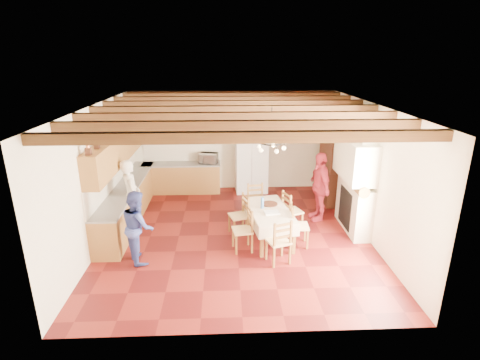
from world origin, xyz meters
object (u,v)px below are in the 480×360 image
microwave (209,158)px  person_man (131,196)px  chair_end_far (256,204)px  chair_right_far (292,210)px  person_woman_red (319,186)px  hutch (332,164)px  dining_table (269,213)px  chair_end_near (278,241)px  person_woman_blue (138,226)px  chair_left_near (242,229)px  chair_left_far (239,215)px  chair_right_near (299,225)px  refrigerator (251,161)px

microwave → person_man: bearing=-110.7°
person_man → chair_end_far: bearing=-108.2°
chair_right_far → person_woman_red: 1.02m
hutch → person_woman_red: bearing=-119.5°
dining_table → chair_end_near: 1.01m
chair_end_far → person_man: (-2.97, -0.33, 0.39)m
hutch → person_woman_blue: size_ratio=1.48×
chair_right_far → person_woman_blue: 3.59m
chair_left_near → person_woman_red: person_woman_red is taller
chair_right_far → microwave: bearing=16.5°
dining_table → microwave: bearing=114.5°
person_woman_red → person_man: bearing=-92.0°
hutch → chair_left_far: size_ratio=2.30×
chair_left_near → chair_right_near: same height
refrigerator → dining_table: size_ratio=1.06×
person_man → microwave: bearing=-58.3°
chair_right_near → chair_end_near: same height
person_woman_blue → hutch: bearing=-81.9°
person_woman_blue → chair_end_far: bearing=-80.1°
refrigerator → chair_end_near: bearing=-90.4°
hutch → chair_end_near: 3.83m
person_woman_blue → chair_right_far: bearing=-93.5°
microwave → chair_right_near: bearing=-46.3°
hutch → chair_right_far: 2.33m
chair_left_far → person_woman_red: size_ratio=0.55×
chair_left_near → chair_left_far: bearing=174.6°
chair_right_far → microwave: microwave is taller
chair_end_near → person_woman_blue: size_ratio=0.64×
chair_right_far → person_woman_red: (0.76, 0.56, 0.39)m
chair_right_near → dining_table: bearing=67.2°
person_woman_red → chair_left_near: bearing=-60.3°
refrigerator → person_man: bearing=-142.9°
refrigerator → chair_right_near: bearing=-81.0°
chair_end_near → chair_end_far: (-0.28, 1.94, 0.00)m
refrigerator → person_woman_blue: refrigerator is taller
refrigerator → chair_left_near: 3.73m
chair_right_near → chair_right_far: bearing=4.2°
chair_left_near → person_woman_red: size_ratio=0.55×
chair_right_near → microwave: microwave is taller
refrigerator → chair_end_near: (0.25, -4.20, -0.46)m
chair_left_near → chair_end_near: size_ratio=1.00×
chair_right_far → chair_end_far: (-0.82, 0.45, 0.00)m
chair_right_far → microwave: (-2.07, 2.69, 0.57)m
chair_left_far → chair_right_near: size_ratio=1.00×
person_man → refrigerator: bearing=-73.7°
chair_left_near → chair_end_far: 1.48m
person_man → person_woman_red: person_woman_red is taller
chair_end_far → person_man: size_ratio=0.55×
dining_table → person_woman_red: size_ratio=1.01×
dining_table → chair_right_far: chair_right_far is taller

